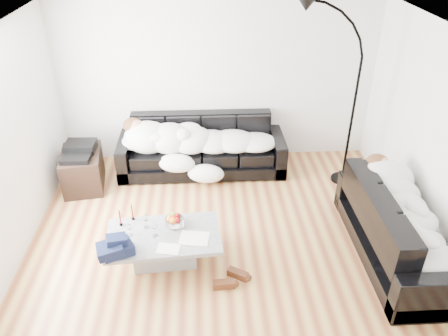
{
  "coord_description": "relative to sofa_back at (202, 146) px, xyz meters",
  "views": [
    {
      "loc": [
        -0.25,
        -4.34,
        3.72
      ],
      "look_at": [
        0.0,
        0.3,
        0.9
      ],
      "focal_mm": 35.0,
      "sensor_mm": 36.0,
      "label": 1
    }
  ],
  "objects": [
    {
      "name": "ground",
      "position": [
        0.27,
        -1.77,
        -0.43
      ],
      "size": [
        5.0,
        5.0,
        0.0
      ],
      "primitive_type": "plane",
      "color": "brown",
      "rests_on": "ground"
    },
    {
      "name": "wall_back",
      "position": [
        0.27,
        0.48,
        0.87
      ],
      "size": [
        5.0,
        0.02,
        2.6
      ],
      "primitive_type": "cube",
      "color": "silver",
      "rests_on": "ground"
    },
    {
      "name": "wall_left",
      "position": [
        -2.23,
        -1.77,
        0.87
      ],
      "size": [
        0.02,
        4.5,
        2.6
      ],
      "primitive_type": "cube",
      "color": "silver",
      "rests_on": "ground"
    },
    {
      "name": "wall_right",
      "position": [
        2.77,
        -1.77,
        0.87
      ],
      "size": [
        0.02,
        4.5,
        2.6
      ],
      "primitive_type": "cube",
      "color": "silver",
      "rests_on": "ground"
    },
    {
      "name": "ceiling",
      "position": [
        0.27,
        -1.77,
        2.17
      ],
      "size": [
        5.0,
        5.0,
        0.0
      ],
      "primitive_type": "plane",
      "color": "white",
      "rests_on": "ground"
    },
    {
      "name": "sofa_back",
      "position": [
        0.0,
        0.0,
        0.0
      ],
      "size": [
        2.61,
        0.9,
        0.85
      ],
      "primitive_type": "cube",
      "color": "black",
      "rests_on": "ground"
    },
    {
      "name": "sofa_right",
      "position": [
        2.35,
        -2.15,
        0.01
      ],
      "size": [
        0.92,
        2.15,
        0.87
      ],
      "primitive_type": "cube",
      "rotation": [
        0.0,
        0.0,
        1.57
      ],
      "color": "black",
      "rests_on": "ground"
    },
    {
      "name": "sleeper_back",
      "position": [
        -0.0,
        -0.05,
        0.21
      ],
      "size": [
        2.21,
        0.76,
        0.44
      ],
      "primitive_type": null,
      "color": "white",
      "rests_on": "sofa_back"
    },
    {
      "name": "sleeper_right",
      "position": [
        2.35,
        -2.15,
        0.22
      ],
      "size": [
        0.78,
        1.84,
        0.45
      ],
      "primitive_type": null,
      "rotation": [
        0.0,
        0.0,
        1.57
      ],
      "color": "white",
      "rests_on": "sofa_right"
    },
    {
      "name": "teal_cushion",
      "position": [
        2.29,
        -1.49,
        0.29
      ],
      "size": [
        0.42,
        0.38,
        0.2
      ],
      "primitive_type": "ellipsoid",
      "rotation": [
        0.0,
        0.0,
        0.24
      ],
      "color": "#0A4834",
      "rests_on": "sofa_right"
    },
    {
      "name": "coffee_table",
      "position": [
        -0.47,
        -2.1,
        -0.23
      ],
      "size": [
        1.38,
        0.87,
        0.39
      ],
      "primitive_type": "cube",
      "rotation": [
        0.0,
        0.0,
        0.07
      ],
      "color": "#939699",
      "rests_on": "ground"
    },
    {
      "name": "fruit_bowl",
      "position": [
        -0.35,
        -1.92,
        0.03
      ],
      "size": [
        0.26,
        0.26,
        0.14
      ],
      "primitive_type": "cylinder",
      "rotation": [
        0.0,
        0.0,
        0.12
      ],
      "color": "white",
      "rests_on": "coffee_table"
    },
    {
      "name": "wine_glass_a",
      "position": [
        -0.69,
        -1.95,
        0.05
      ],
      "size": [
        0.09,
        0.09,
        0.19
      ],
      "primitive_type": "cylinder",
      "rotation": [
        0.0,
        0.0,
        0.13
      ],
      "color": "white",
      "rests_on": "coffee_table"
    },
    {
      "name": "wine_glass_b",
      "position": [
        -0.86,
        -2.09,
        0.04
      ],
      "size": [
        0.07,
        0.07,
        0.16
      ],
      "primitive_type": "cylinder",
      "rotation": [
        0.0,
        0.0,
        -0.1
      ],
      "color": "white",
      "rests_on": "coffee_table"
    },
    {
      "name": "wine_glass_c",
      "position": [
        -0.57,
        -2.12,
        0.05
      ],
      "size": [
        0.08,
        0.08,
        0.19
      ],
      "primitive_type": "cylinder",
      "rotation": [
        0.0,
        0.0,
        0.05
      ],
      "color": "white",
      "rests_on": "coffee_table"
    },
    {
      "name": "candle_left",
      "position": [
        -1.0,
        -1.9,
        0.07
      ],
      "size": [
        0.04,
        0.04,
        0.21
      ],
      "primitive_type": "cylinder",
      "rotation": [
        0.0,
        0.0,
        0.16
      ],
      "color": "maroon",
      "rests_on": "coffee_table"
    },
    {
      "name": "candle_right",
      "position": [
        -0.87,
        -1.79,
        0.07
      ],
      "size": [
        0.04,
        0.04,
        0.21
      ],
      "primitive_type": "cylinder",
      "rotation": [
        0.0,
        0.0,
        0.0
      ],
      "color": "maroon",
      "rests_on": "coffee_table"
    },
    {
      "name": "newspaper_a",
      "position": [
        -0.11,
        -2.19,
        -0.03
      ],
      "size": [
        0.37,
        0.31,
        0.01
      ],
      "primitive_type": "cube",
      "rotation": [
        0.0,
        0.0,
        -0.15
      ],
      "color": "silver",
      "rests_on": "coffee_table"
    },
    {
      "name": "newspaper_b",
      "position": [
        -0.4,
        -2.35,
        -0.03
      ],
      "size": [
        0.28,
        0.22,
        0.01
      ],
      "primitive_type": "cube",
      "rotation": [
        0.0,
        0.0,
        -0.18
      ],
      "color": "silver",
      "rests_on": "coffee_table"
    },
    {
      "name": "navy_jacket",
      "position": [
        -0.99,
        -2.42,
        0.13
      ],
      "size": [
        0.4,
        0.34,
        0.18
      ],
      "primitive_type": null,
      "rotation": [
        0.0,
        0.0,
        0.13
      ],
      "color": "black",
      "rests_on": "coffee_table"
    },
    {
      "name": "shoes",
      "position": [
        0.29,
        -2.52,
        -0.38
      ],
      "size": [
        0.47,
        0.37,
        0.1
      ],
      "primitive_type": null,
      "rotation": [
        0.0,
        0.0,
        -0.15
      ],
      "color": "#472311",
      "rests_on": "ground"
    },
    {
      "name": "av_cabinet",
      "position": [
        -1.8,
        -0.38,
        -0.15
      ],
      "size": [
        0.67,
        0.88,
        0.56
      ],
      "primitive_type": "cube",
      "rotation": [
        0.0,
        0.0,
        0.14
      ],
      "color": "black",
      "rests_on": "ground"
    },
    {
      "name": "stereo",
      "position": [
        -1.8,
        -0.38,
        0.2
      ],
      "size": [
        0.45,
        0.35,
        0.13
      ],
      "primitive_type": "cube",
      "rotation": [
        0.0,
        0.0,
        -0.02
      ],
      "color": "black",
      "rests_on": "av_cabinet"
    },
    {
      "name": "floor_lamp",
      "position": [
        2.19,
        -0.44,
        0.77
      ],
      "size": [
        0.92,
        0.52,
        2.4
      ],
      "primitive_type": null,
      "rotation": [
        0.0,
        0.0,
        0.2
      ],
      "color": "black",
      "rests_on": "ground"
    }
  ]
}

